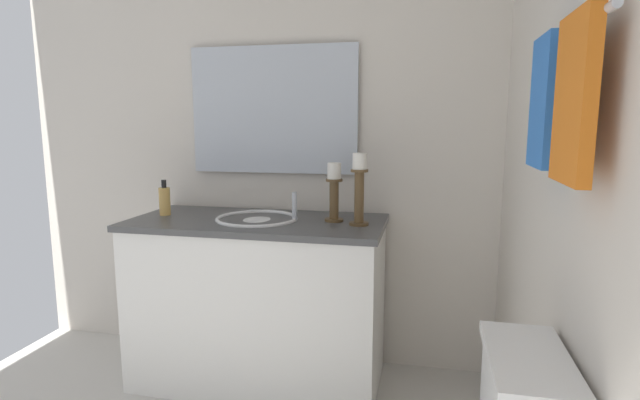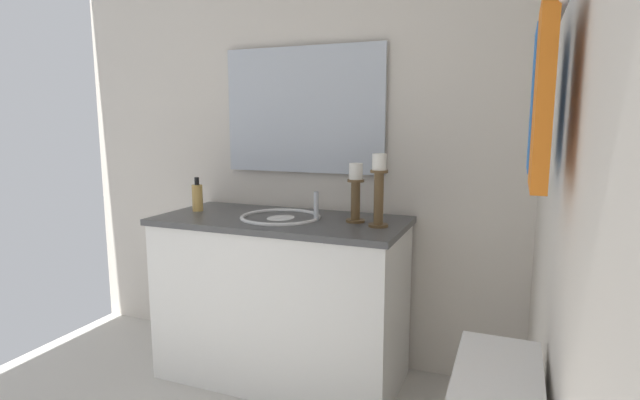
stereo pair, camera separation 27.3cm
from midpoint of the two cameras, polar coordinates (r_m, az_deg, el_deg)
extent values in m
cube|color=silver|center=(1.31, 23.57, 5.01)|extent=(2.45, 0.04, 2.45)
cube|color=silver|center=(2.72, -10.74, 7.34)|extent=(0.04, 2.64, 2.45)
cube|color=white|center=(2.54, -10.27, -11.86)|extent=(0.55, 1.20, 0.80)
cube|color=#4C4C4C|center=(2.42, -10.55, -2.63)|extent=(0.58, 1.23, 0.03)
sphere|color=black|center=(2.89, -20.96, -8.88)|extent=(0.02, 0.02, 0.02)
sphere|color=black|center=(2.73, -23.27, -10.03)|extent=(0.02, 0.02, 0.02)
ellipsoid|color=white|center=(2.43, -10.53, -3.43)|extent=(0.38, 0.30, 0.11)
torus|color=white|center=(2.42, -10.56, -2.19)|extent=(0.40, 0.40, 0.02)
cylinder|color=silver|center=(2.34, -6.32, -0.83)|extent=(0.02, 0.02, 0.14)
cube|color=silver|center=(2.63, -8.49, 10.27)|extent=(0.02, 0.90, 0.66)
cylinder|color=brown|center=(2.25, 1.08, -2.82)|extent=(0.09, 0.09, 0.01)
cylinder|color=brown|center=(2.23, 1.09, 0.11)|extent=(0.04, 0.04, 0.25)
cylinder|color=brown|center=(2.21, 1.10, 3.40)|extent=(0.08, 0.08, 0.01)
cylinder|color=white|center=(2.21, 1.11, 4.50)|extent=(0.06, 0.06, 0.07)
cylinder|color=brown|center=(2.34, -1.70, -2.37)|extent=(0.09, 0.09, 0.01)
cylinder|color=brown|center=(2.32, -1.71, -0.20)|extent=(0.04, 0.04, 0.19)
cylinder|color=brown|center=(2.31, -1.72, 2.29)|extent=(0.08, 0.08, 0.01)
cylinder|color=white|center=(2.30, -1.73, 3.37)|extent=(0.06, 0.06, 0.08)
cylinder|color=#E5B259|center=(2.64, -20.45, -0.20)|extent=(0.06, 0.06, 0.14)
cylinder|color=black|center=(2.63, -20.55, 1.74)|extent=(0.02, 0.02, 0.04)
cube|color=white|center=(1.28, 17.35, -17.60)|extent=(0.38, 0.19, 0.03)
cylinder|color=silver|center=(1.32, 21.67, 17.67)|extent=(0.61, 0.02, 0.02)
cube|color=blue|center=(1.45, 19.63, 10.61)|extent=(0.21, 0.03, 0.36)
cube|color=orange|center=(1.15, 21.50, 10.86)|extent=(0.23, 0.03, 0.37)
camera|label=1|loc=(0.14, -94.61, -0.74)|focal=27.60mm
camera|label=2|loc=(0.14, 85.39, 0.74)|focal=27.60mm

